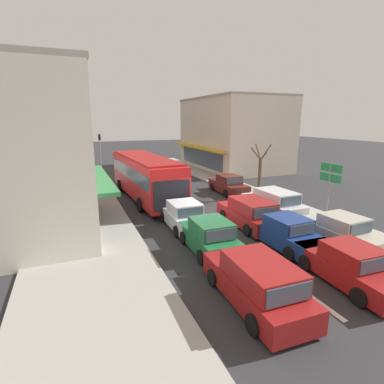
% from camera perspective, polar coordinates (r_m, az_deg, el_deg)
% --- Properties ---
extents(ground_plane, '(140.00, 140.00, 0.00)m').
position_cam_1_polar(ground_plane, '(17.96, 2.50, -5.35)').
color(ground_plane, '#2D2D30').
extents(lane_centre_line, '(0.20, 28.00, 0.01)m').
position_cam_1_polar(lane_centre_line, '(21.48, -1.98, -2.13)').
color(lane_centre_line, silver).
rests_on(lane_centre_line, ground).
extents(sidewalk_left, '(5.20, 44.00, 0.14)m').
position_cam_1_polar(sidewalk_left, '(22.16, -20.60, -2.35)').
color(sidewalk_left, '#A39E96').
rests_on(sidewalk_left, ground).
extents(kerb_right, '(2.80, 44.00, 0.12)m').
position_cam_1_polar(kerb_right, '(25.88, 9.41, 0.55)').
color(kerb_right, '#A39E96').
rests_on(kerb_right, ground).
extents(shopfront_corner_near, '(8.98, 9.12, 8.28)m').
position_cam_1_polar(shopfront_corner_near, '(17.30, -32.44, 5.87)').
color(shopfront_corner_near, silver).
rests_on(shopfront_corner_near, ground).
extents(shopfront_mid_block, '(8.51, 8.02, 8.02)m').
position_cam_1_polar(shopfront_mid_block, '(26.05, -29.22, 7.90)').
color(shopfront_mid_block, '#B2A38E').
rests_on(shopfront_mid_block, ground).
extents(building_right_far, '(9.46, 13.82, 8.39)m').
position_cam_1_polar(building_right_far, '(37.46, 7.69, 11.00)').
color(building_right_far, beige).
rests_on(building_right_far, ground).
extents(city_bus, '(3.09, 10.96, 3.23)m').
position_cam_1_polar(city_bus, '(22.39, -8.89, 3.29)').
color(city_bus, red).
rests_on(city_bus, ground).
extents(sedan_queue_far_back, '(1.98, 4.24, 1.47)m').
position_cam_1_polar(sedan_queue_far_back, '(14.83, 17.48, -7.46)').
color(sedan_queue_far_back, navy).
rests_on(sedan_queue_far_back, ground).
extents(hatchback_queue_gap_filler, '(1.90, 3.74, 1.54)m').
position_cam_1_polar(hatchback_queue_gap_filler, '(13.64, 3.32, -8.48)').
color(hatchback_queue_gap_filler, '#1E6638').
rests_on(hatchback_queue_gap_filler, ground).
extents(sedan_adjacent_lane_lead, '(2.04, 4.27, 1.47)m').
position_cam_1_polar(sedan_adjacent_lane_lead, '(12.60, 27.81, -12.33)').
color(sedan_adjacent_lane_lead, maroon).
rests_on(sedan_adjacent_lane_lead, ground).
extents(wagon_behind_bus_near, '(2.04, 4.55, 1.58)m').
position_cam_1_polar(wagon_behind_bus_near, '(10.25, 12.25, -16.51)').
color(wagon_behind_bus_near, maroon).
rests_on(wagon_behind_bus_near, ground).
extents(wagon_adjacent_lane_trail, '(2.01, 4.54, 1.58)m').
position_cam_1_polar(wagon_adjacent_lane_trail, '(17.03, 10.90, -4.02)').
color(wagon_adjacent_lane_trail, maroon).
rests_on(wagon_adjacent_lane_trail, ground).
extents(sedan_behind_bus_mid, '(1.94, 4.22, 1.47)m').
position_cam_1_polar(sedan_behind_bus_mid, '(16.57, -1.51, -4.58)').
color(sedan_behind_bus_mid, silver).
rests_on(sedan_behind_bus_mid, ground).
extents(parked_sedan_kerb_front, '(2.02, 4.26, 1.47)m').
position_cam_1_polar(parked_sedan_kerb_front, '(15.97, 26.49, -6.78)').
color(parked_sedan_kerb_front, '#B7B29E').
rests_on(parked_sedan_kerb_front, ground).
extents(parked_wagon_kerb_second, '(2.01, 4.54, 1.58)m').
position_cam_1_polar(parked_wagon_kerb_second, '(19.52, 15.26, -1.99)').
color(parked_wagon_kerb_second, silver).
rests_on(parked_wagon_kerb_second, ground).
extents(parked_sedan_kerb_third, '(2.00, 4.25, 1.47)m').
position_cam_1_polar(parked_sedan_kerb_third, '(24.53, 6.98, 1.36)').
color(parked_sedan_kerb_third, '#561E19').
rests_on(parked_sedan_kerb_third, ground).
extents(traffic_light_downstreet, '(0.33, 0.24, 4.20)m').
position_cam_1_polar(traffic_light_downstreet, '(36.94, -17.13, 8.42)').
color(traffic_light_downstreet, gray).
rests_on(traffic_light_downstreet, ground).
extents(directional_road_sign, '(0.10, 1.40, 3.60)m').
position_cam_1_polar(directional_road_sign, '(18.03, 24.82, 2.35)').
color(directional_road_sign, gray).
rests_on(directional_road_sign, ground).
extents(street_tree_right, '(1.80, 1.50, 4.06)m').
position_cam_1_polar(street_tree_right, '(23.00, 12.79, 3.45)').
color(street_tree_right, brown).
rests_on(street_tree_right, ground).
extents(pedestrian_with_handbag_near, '(0.48, 0.62, 1.63)m').
position_cam_1_polar(pedestrian_with_handbag_near, '(27.53, -17.52, 3.02)').
color(pedestrian_with_handbag_near, '#232838').
rests_on(pedestrian_with_handbag_near, sidewalk_left).
extents(pedestrian_browsing_midblock, '(0.27, 0.56, 1.63)m').
position_cam_1_polar(pedestrian_browsing_midblock, '(26.17, -17.51, 2.50)').
color(pedestrian_browsing_midblock, '#232838').
rests_on(pedestrian_browsing_midblock, sidewalk_left).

